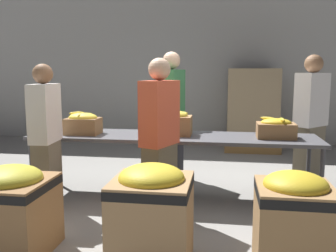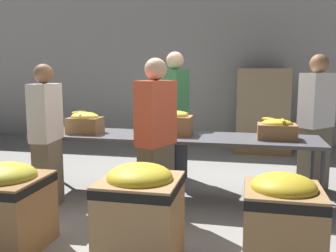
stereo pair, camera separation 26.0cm
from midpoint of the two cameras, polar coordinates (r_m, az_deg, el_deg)
name	(u,v)px [view 2 (the right image)]	position (r m, az deg, el deg)	size (l,w,h in m)	color
ground_plane	(172,197)	(4.63, 2.31, -10.83)	(30.00, 30.00, 0.00)	gray
wall_back	(208,48)	(8.13, 7.05, 11.65)	(16.00, 0.08, 4.00)	#B7B7B2
sorting_table	(172,139)	(4.45, 2.36, -2.01)	(3.39, 0.76, 0.77)	#4C4C51
banana_box_0	(85,122)	(4.65, -10.99, 0.52)	(0.40, 0.29, 0.27)	olive
banana_box_1	(172,123)	(4.45, 2.33, 0.52)	(0.47, 0.31, 0.30)	olive
banana_box_2	(277,129)	(4.38, 17.91, -0.49)	(0.42, 0.30, 0.24)	olive
volunteer_0	(316,124)	(5.12, 22.96, 0.27)	(0.49, 0.50, 1.73)	#6B604C
volunteer_1	(47,137)	(4.31, -16.39, -1.68)	(0.24, 0.44, 1.60)	#6B604C
volunteer_2	(175,118)	(5.15, 2.50, 1.26)	(0.34, 0.52, 1.78)	black
volunteer_3	(156,141)	(3.77, 0.13, -2.34)	(0.37, 0.49, 1.65)	#6B604C
donation_bin_0	(6,204)	(3.49, -21.51, -11.02)	(0.64, 0.64, 0.75)	olive
donation_bin_1	(140,211)	(3.01, -1.74, -12.90)	(0.61, 0.61, 0.81)	tan
donation_bin_2	(282,224)	(2.96, 19.47, -13.91)	(0.55, 0.55, 0.79)	#A37A4C
pallet_stack_0	(262,110)	(7.48, 15.14, 2.33)	(1.04, 1.04, 1.57)	olive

